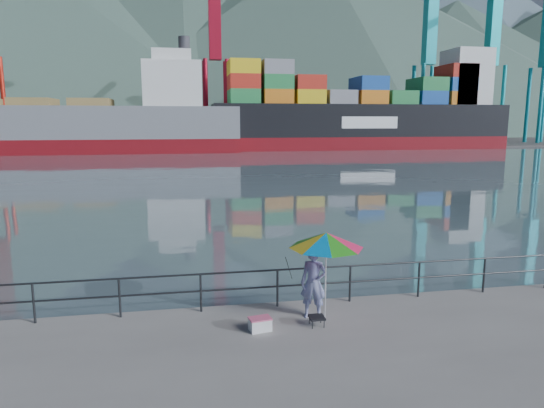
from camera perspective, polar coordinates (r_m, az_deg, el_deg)
The scene contains 13 objects.
harbor_water at distance 140.35m, azimuth -9.83°, elevation 7.69°, with size 500.00×280.00×0.00m, color slate.
far_dock at distance 103.99m, azimuth -4.06°, elevation 7.11°, with size 200.00×40.00×0.40m, color #514F4C.
guardrail at distance 12.79m, azimuth -3.82°, elevation -10.04°, with size 22.00×0.06×1.03m.
mountains at distance 223.78m, azimuth 0.15°, elevation 17.70°, with size 600.00×332.80×80.00m.
port_cranes at distance 100.26m, azimuth 8.94°, elevation 16.08°, with size 116.00×28.00×38.40m.
container_stacks at distance 108.07m, azimuth 7.06°, elevation 8.60°, with size 58.00×5.40×7.80m.
fisherman at distance 12.17m, azimuth 4.91°, elevation -9.24°, with size 0.65×0.43×1.78m, color navy.
beach_umbrella at distance 11.73m, azimuth 6.41°, elevation -4.25°, with size 2.06×2.06×2.21m.
folding_stool at distance 11.96m, azimuth 5.28°, elevation -13.53°, with size 0.37×0.37×0.24m.
cooler_bag at distance 11.68m, azimuth -1.41°, elevation -14.01°, with size 0.49×0.33×0.28m, color silver.
fishing_rod at distance 13.51m, azimuth 1.99°, elevation -11.27°, with size 0.02×0.02×1.87m, color black.
bulk_carrier at distance 83.37m, azimuth -22.77°, elevation 8.51°, with size 56.88×9.84×14.50m.
container_ship at distance 90.29m, azimuth 11.40°, elevation 10.28°, with size 52.88×8.81×18.10m.
Camera 1 is at (-1.32, -10.25, 4.86)m, focal length 32.00 mm.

